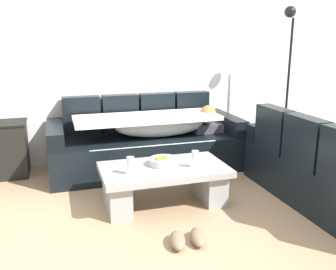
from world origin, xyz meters
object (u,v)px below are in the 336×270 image
floor_lamp (287,75)px  pair_of_shoes (188,239)px  couch_along_wall (148,142)px  open_magazine (192,162)px  wine_glass_near_right (195,156)px  wine_glass_near_left (130,162)px  coffee_table (164,181)px  couch_near_window (335,171)px  fruit_bowl (164,161)px

floor_lamp → pair_of_shoes: size_ratio=5.59×
couch_along_wall → open_magazine: (0.19, -1.01, 0.05)m
wine_glass_near_right → pair_of_shoes: wine_glass_near_right is taller
wine_glass_near_left → coffee_table: bearing=19.6°
open_magazine → floor_lamp: (1.61, 0.87, 0.73)m
open_magazine → couch_near_window: bearing=-4.1°
wine_glass_near_right → fruit_bowl: bearing=150.0°
couch_along_wall → fruit_bowl: (-0.10, -1.02, 0.09)m
fruit_bowl → couch_near_window: bearing=-18.1°
couch_near_window → wine_glass_near_left: (-1.92, 0.35, 0.16)m
couch_near_window → floor_lamp: floor_lamp is taller
couch_along_wall → coffee_table: bearing=-96.1°
couch_near_window → wine_glass_near_left: 1.96m
wine_glass_near_left → wine_glass_near_right: (0.62, 0.01, 0.00)m
open_magazine → floor_lamp: floor_lamp is taller
wine_glass_near_left → couch_along_wall: bearing=68.7°
wine_glass_near_left → floor_lamp: size_ratio=0.09×
coffee_table → floor_lamp: bearing=25.4°
wine_glass_near_left → floor_lamp: floor_lamp is taller
couch_near_window → open_magazine: 1.37m
wine_glass_near_left → wine_glass_near_right: 0.62m
fruit_bowl → floor_lamp: 2.21m
wine_glass_near_right → floor_lamp: size_ratio=0.09×
wine_glass_near_left → open_magazine: 0.68m
couch_along_wall → couch_near_window: size_ratio=1.20×
couch_near_window → wine_glass_near_left: couch_near_window is taller
floor_lamp → pair_of_shoes: floor_lamp is taller
coffee_table → fruit_bowl: fruit_bowl is taller
wine_glass_near_right → wine_glass_near_left: bearing=-179.2°
coffee_table → pair_of_shoes: 0.80m
wine_glass_near_left → open_magazine: (0.65, 0.17, -0.11)m
couch_near_window → fruit_bowl: bearing=71.9°
couch_near_window → couch_along_wall: bearing=43.7°
open_magazine → wine_glass_near_right: bearing=-81.9°
couch_near_window → pair_of_shoes: couch_near_window is taller
floor_lamp → pair_of_shoes: bearing=-139.2°
couch_near_window → fruit_bowl: (-1.57, 0.51, 0.08)m
couch_along_wall → pair_of_shoes: size_ratio=6.56×
couch_near_window → pair_of_shoes: size_ratio=5.49×
couch_along_wall → floor_lamp: floor_lamp is taller
coffee_table → wine_glass_near_right: bearing=-22.7°
open_magazine → pair_of_shoes: bearing=-94.3°
couch_near_window → fruit_bowl: couch_near_window is taller
wine_glass_near_right → floor_lamp: bearing=32.0°
floor_lamp → pair_of_shoes: 2.78m
fruit_bowl → coffee_table: bearing=-102.2°
fruit_bowl → open_magazine: fruit_bowl is taller
couch_near_window → wine_glass_near_right: bearing=74.6°
floor_lamp → couch_along_wall: bearing=175.3°
wine_glass_near_right → open_magazine: bearing=80.1°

